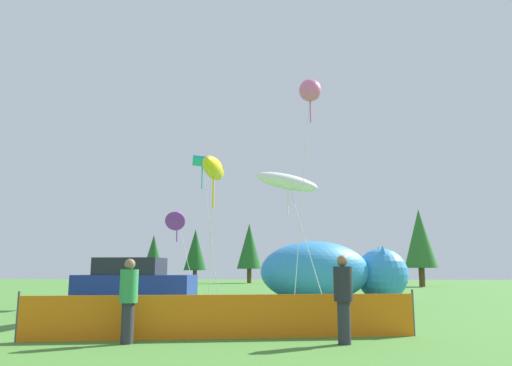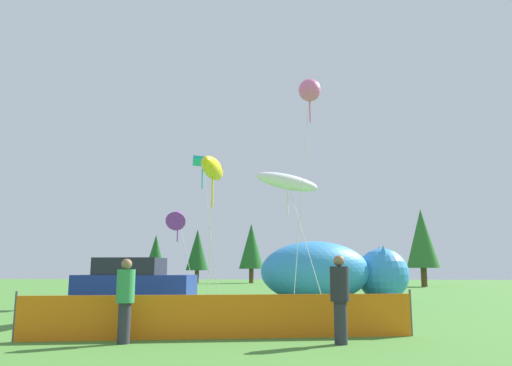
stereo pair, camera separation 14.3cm
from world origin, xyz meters
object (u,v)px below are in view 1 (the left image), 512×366
object	(u,v)px
spectator_in_yellow_shirt	(343,295)
kite_teal_diamond	(203,164)
kite_white_ghost	(288,182)
folding_chair	(398,305)
parked_car	(134,284)
spectator_in_green_shirt	(129,297)
kite_purple_delta	(177,216)
kite_pink_octopus	(310,91)
kite_yellow_hero	(214,169)
inflatable_cat	(333,274)

from	to	relation	value
spectator_in_yellow_shirt	kite_teal_diamond	xyz separation A→B (m)	(-5.40, 11.74, 5.38)
spectator_in_yellow_shirt	kite_white_ghost	bearing A→B (deg)	98.86
folding_chair	spectator_in_yellow_shirt	bearing A→B (deg)	-122.25
parked_car	spectator_in_green_shirt	world-z (taller)	parked_car
spectator_in_yellow_shirt	kite_purple_delta	size ratio (longest dim) A/B	0.36
folding_chair	kite_pink_octopus	size ratio (longest dim) A/B	0.10
parked_car	kite_yellow_hero	bearing A→B (deg)	-33.33
kite_teal_diamond	kite_yellow_hero	bearing A→B (deg)	-75.13
kite_white_ghost	kite_yellow_hero	xyz separation A→B (m)	(-2.37, -3.28, -0.08)
kite_white_ghost	kite_yellow_hero	bearing A→B (deg)	-125.86
spectator_in_yellow_shirt	kite_teal_diamond	bearing A→B (deg)	114.71
kite_white_ghost	kite_purple_delta	size ratio (longest dim) A/B	1.11
folding_chair	kite_teal_diamond	world-z (taller)	kite_teal_diamond
kite_white_ghost	spectator_in_yellow_shirt	bearing A→B (deg)	-81.14
inflatable_cat	kite_yellow_hero	size ratio (longest dim) A/B	1.44
inflatable_cat	spectator_in_green_shirt	size ratio (longest dim) A/B	4.34
inflatable_cat	kite_teal_diamond	xyz separation A→B (m)	(-5.97, -1.52, 5.07)
kite_pink_octopus	inflatable_cat	bearing A→B (deg)	78.91
spectator_in_green_shirt	inflatable_cat	bearing A→B (deg)	69.83
spectator_in_yellow_shirt	kite_purple_delta	world-z (taller)	kite_purple_delta
inflatable_cat	kite_purple_delta	distance (m)	8.20
parked_car	spectator_in_yellow_shirt	xyz separation A→B (m)	(7.08, -7.73, 0.03)
kite_purple_delta	spectator_in_green_shirt	bearing A→B (deg)	-79.45
kite_purple_delta	kite_yellow_hero	size ratio (longest dim) A/B	0.95
folding_chair	kite_yellow_hero	size ratio (longest dim) A/B	0.17
parked_car	inflatable_cat	world-z (taller)	inflatable_cat
inflatable_cat	kite_pink_octopus	world-z (taller)	kite_pink_octopus
kite_white_ghost	kite_pink_octopus	distance (m)	3.69
parked_car	kite_white_ghost	world-z (taller)	kite_white_ghost
folding_chair	kite_purple_delta	world-z (taller)	kite_purple_delta
parked_car	spectator_in_green_shirt	bearing A→B (deg)	-71.13
kite_yellow_hero	kite_purple_delta	bearing A→B (deg)	111.65
spectator_in_green_shirt	kite_white_ghost	distance (m)	10.39
kite_white_ghost	kite_teal_diamond	distance (m)	5.23
spectator_in_yellow_shirt	kite_yellow_hero	distance (m)	7.65
spectator_in_green_shirt	kite_pink_octopus	world-z (taller)	kite_pink_octopus
inflatable_cat	kite_pink_octopus	size ratio (longest dim) A/B	0.84
kite_purple_delta	kite_pink_octopus	distance (m)	9.77
spectator_in_green_shirt	kite_white_ghost	world-z (taller)	kite_white_ghost
parked_car	spectator_in_yellow_shirt	distance (m)	10.48
parked_car	kite_teal_diamond	world-z (taller)	kite_teal_diamond
parked_car	folding_chair	bearing A→B (deg)	-21.52
spectator_in_green_shirt	kite_teal_diamond	size ratio (longest dim) A/B	0.26
kite_teal_diamond	inflatable_cat	bearing A→B (deg)	14.27
kite_white_ghost	kite_purple_delta	xyz separation A→B (m)	(-5.72, 5.15, -0.73)
folding_chair	kite_white_ghost	distance (m)	7.16
inflatable_cat	spectator_in_yellow_shirt	world-z (taller)	inflatable_cat
spectator_in_green_shirt	kite_yellow_hero	xyz separation A→B (m)	(0.69, 5.82, 3.87)
kite_white_ghost	kite_pink_octopus	size ratio (longest dim) A/B	0.62
inflatable_cat	kite_white_ghost	distance (m)	6.08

